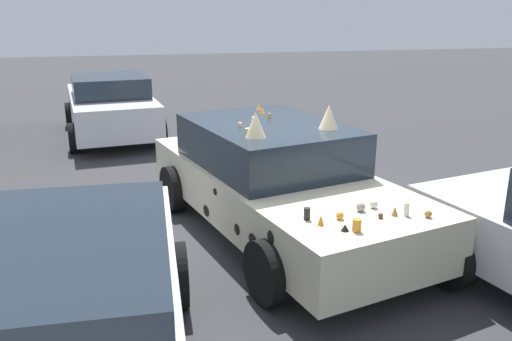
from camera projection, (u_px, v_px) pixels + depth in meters
The scene contains 4 objects.
ground_plane at pixel (278, 233), 7.02m from camera, with size 60.00×60.00×0.00m, color #38383A.
art_car_decorated at pixel (275, 179), 6.88m from camera, with size 4.97×2.88×1.74m.
parked_sedan_behind_left at pixel (111, 106), 12.25m from camera, with size 4.46×2.37×1.43m.
parked_sedan_far_left at pixel (57, 327), 3.65m from camera, with size 4.39×2.11×1.49m.
Camera 1 is at (-6.21, 1.83, 2.86)m, focal length 37.01 mm.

